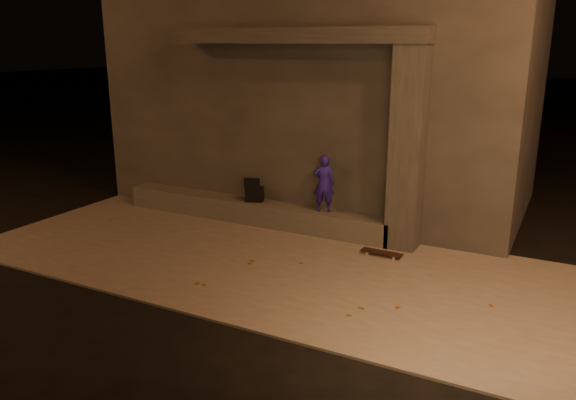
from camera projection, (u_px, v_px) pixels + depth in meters
The scene contains 9 objects.
ground at pixel (208, 312), 7.90m from camera, with size 120.00×120.00×0.00m, color black.
sidewalk at pixel (276, 263), 9.60m from camera, with size 11.00×4.40×0.04m, color slate.
building at pixel (329, 89), 13.17m from camera, with size 9.00×5.10×5.22m.
ledge at pixel (253, 211), 11.69m from camera, with size 6.00×0.55×0.45m, color #4D4B46.
column at pixel (408, 150), 9.84m from camera, with size 0.55×0.55×3.60m, color #34312F.
canopy at pixel (297, 36), 10.33m from camera, with size 5.00×0.70×0.28m, color #34312F.
skateboarder at pixel (324, 183), 10.76m from camera, with size 0.41×0.27×1.12m, color #27179A.
backpack at pixel (255, 193), 11.56m from camera, with size 0.42×0.35×0.51m.
skateboard at pixel (382, 253), 9.84m from camera, with size 0.74×0.21×0.08m.
Camera 1 is at (4.31, -5.84, 3.68)m, focal length 35.00 mm.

